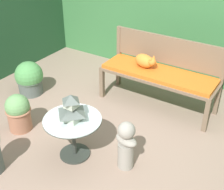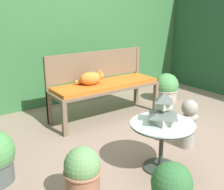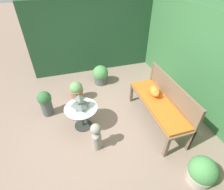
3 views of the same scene
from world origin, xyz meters
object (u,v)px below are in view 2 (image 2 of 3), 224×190
garden_bust (188,123)px  potted_plant_path_edge (166,88)px  garden_bench (106,87)px  patio_table (162,133)px  cat (91,78)px  pagoda_birdhouse (163,111)px  potted_plant_bench_left (83,174)px

garden_bust → potted_plant_path_edge: bearing=64.4°
garden_bench → patio_table: 1.54m
cat → pagoda_birdhouse: pagoda_birdhouse is taller
garden_bust → potted_plant_bench_left: bearing=-162.7°
pagoda_birdhouse → potted_plant_bench_left: pagoda_birdhouse is taller
garden_bench → potted_plant_path_edge: garden_bench is taller
patio_table → potted_plant_bench_left: bearing=179.2°
patio_table → garden_bust: bearing=14.9°
potted_plant_path_edge → patio_table: bearing=-137.0°
pagoda_birdhouse → garden_bust: bearing=14.9°
cat → potted_plant_bench_left: bearing=-108.7°
garden_bench → potted_plant_bench_left: bearing=-129.8°
garden_bench → pagoda_birdhouse: pagoda_birdhouse is taller
cat → potted_plant_bench_left: (-1.01, -1.51, -0.38)m
garden_bust → potted_plant_bench_left: 1.52m
patio_table → potted_plant_bench_left: size_ratio=1.29×
pagoda_birdhouse → garden_bust: size_ratio=0.53×
patio_table → potted_plant_path_edge: (1.67, 1.55, -0.17)m
cat → potted_plant_path_edge: (1.57, 0.03, -0.41)m
cat → patio_table: 1.55m
pagoda_birdhouse → garden_bust: 0.70m
garden_bench → cat: size_ratio=4.34×
garden_bench → pagoda_birdhouse: (-0.33, -1.50, 0.16)m
cat → garden_bust: bearing=-54.9°
pagoda_birdhouse → potted_plant_path_edge: pagoda_birdhouse is taller
cat → garden_bust: size_ratio=0.65×
garden_bench → potted_plant_path_edge: bearing=2.3°
cat → pagoda_birdhouse: 1.53m
pagoda_birdhouse → garden_bust: (0.60, 0.16, -0.33)m
garden_bust → potted_plant_path_edge: size_ratio=1.20×
potted_plant_bench_left → potted_plant_path_edge: bearing=30.9°
garden_bench → potted_plant_path_edge: size_ratio=3.37×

